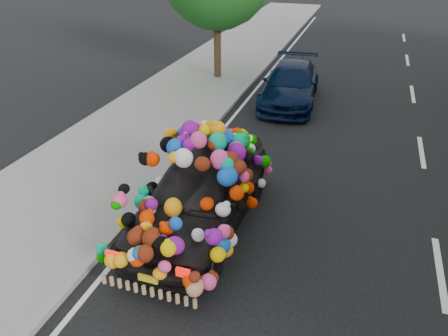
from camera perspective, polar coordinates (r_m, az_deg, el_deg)
name	(u,v)px	position (r m, az deg, el deg)	size (l,w,h in m)	color
ground	(243,233)	(8.77, 2.56, -8.54)	(100.00, 100.00, 0.00)	black
sidewalk	(60,195)	(10.50, -20.65, -3.30)	(4.00, 60.00, 0.12)	gray
kerb	(137,210)	(9.50, -11.25, -5.39)	(0.15, 60.00, 0.13)	gray
lane_markings	(440,272)	(8.76, 26.39, -12.10)	(6.00, 50.00, 0.01)	silver
plush_art_car	(201,176)	(8.44, -3.05, -1.10)	(2.25, 4.71, 2.17)	black
navy_sedan	(290,84)	(15.43, 8.66, 10.77)	(1.78, 4.39, 1.27)	black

